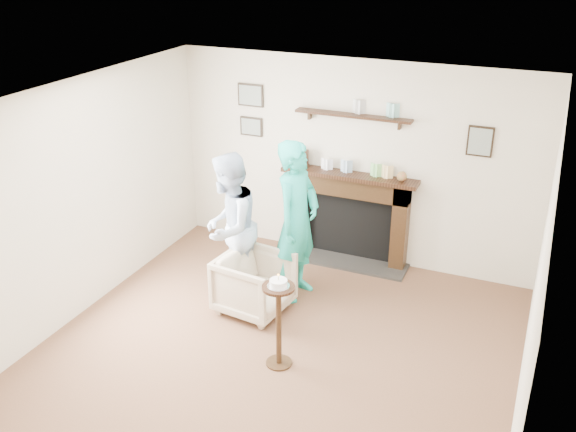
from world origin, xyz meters
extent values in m
plane|color=brown|center=(0.00, 0.00, 0.00)|extent=(5.00, 5.00, 0.00)
cube|color=silver|center=(0.00, 2.50, 1.25)|extent=(4.50, 0.04, 2.50)
cube|color=silver|center=(-2.25, 0.00, 1.25)|extent=(0.04, 5.00, 2.50)
cube|color=silver|center=(2.25, 0.00, 1.25)|extent=(0.04, 5.00, 2.50)
cube|color=silver|center=(0.00, 0.00, 2.50)|extent=(4.50, 5.00, 0.04)
cube|color=black|center=(-0.66, 2.40, 0.55)|extent=(0.18, 0.20, 1.10)
cube|color=black|center=(0.66, 2.40, 0.55)|extent=(0.18, 0.20, 1.10)
cube|color=black|center=(0.00, 2.40, 0.98)|extent=(1.50, 0.20, 0.24)
cube|color=black|center=(0.00, 2.47, 0.43)|extent=(1.14, 0.06, 0.86)
cube|color=#2C2A27|center=(0.00, 2.28, 0.01)|extent=(1.60, 0.44, 0.03)
cube|color=black|center=(0.00, 2.37, 1.12)|extent=(1.68, 0.26, 0.05)
cube|color=black|center=(0.00, 2.42, 1.85)|extent=(1.40, 0.15, 0.03)
cube|color=black|center=(-1.35, 2.48, 1.95)|extent=(0.34, 0.03, 0.28)
cube|color=black|center=(-1.35, 2.48, 1.55)|extent=(0.30, 0.03, 0.24)
cube|color=black|center=(1.45, 2.48, 1.70)|extent=(0.28, 0.03, 0.34)
cube|color=black|center=(-0.62, 2.37, 1.26)|extent=(0.16, 0.09, 0.22)
cylinder|color=beige|center=(-0.62, 2.32, 1.27)|extent=(0.11, 0.01, 0.11)
sphere|color=green|center=(0.64, 2.37, 1.21)|extent=(0.12, 0.12, 0.12)
imported|color=tan|center=(-0.53, 0.84, 0.00)|extent=(0.80, 0.78, 0.66)
imported|color=#A9C0D4|center=(-0.92, 1.03, 0.00)|extent=(0.72, 0.88, 1.68)
imported|color=teal|center=(-0.25, 1.34, 0.00)|extent=(0.53, 0.72, 1.82)
cylinder|color=black|center=(0.10, 0.06, 0.01)|extent=(0.25, 0.25, 0.02)
cylinder|color=black|center=(0.10, 0.06, 0.42)|extent=(0.05, 0.05, 0.81)
cylinder|color=black|center=(0.10, 0.06, 0.84)|extent=(0.31, 0.31, 0.03)
cylinder|color=silver|center=(0.10, 0.06, 0.86)|extent=(0.21, 0.21, 0.01)
cylinder|color=white|center=(0.10, 0.06, 0.89)|extent=(0.16, 0.16, 0.06)
cylinder|color=beige|center=(0.10, 0.06, 0.94)|extent=(0.01, 0.01, 0.05)
sphere|color=orange|center=(0.10, 0.06, 0.97)|extent=(0.02, 0.02, 0.02)
camera|label=1|loc=(2.18, -4.55, 3.81)|focal=40.00mm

